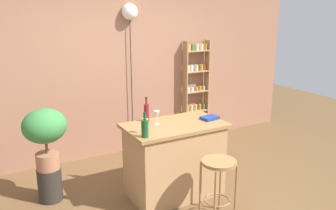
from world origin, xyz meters
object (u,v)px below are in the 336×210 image
Objects in this scene: bottle_vinegar at (145,128)px; bottle_soda_blue at (147,112)px; cookbook at (210,118)px; plant_stool at (50,184)px; wine_glass_left at (157,115)px; spice_shelf at (196,87)px; pendant_globe_light at (130,13)px; bar_stool at (218,175)px; potted_plant at (45,131)px; wine_glass_center at (145,123)px.

bottle_vinegar is 0.91× the size of bottle_soda_blue.
bottle_soda_blue reaches higher than cookbook.
plant_stool is at bearing 136.81° from bottle_vinegar.
bottle_vinegar is 1.32× the size of cookbook.
bottle_soda_blue is at bearing 108.63° from wine_glass_left.
bottle_vinegar is at bearing -135.92° from spice_shelf.
pendant_globe_light is at bearing 78.10° from wine_glass_left.
spice_shelf reaches higher than bottle_soda_blue.
bottle_vinegar is 0.12× the size of pendant_globe_light.
plant_stool is at bearing 163.95° from bottle_soda_blue.
plant_stool is 1.35× the size of bottle_soda_blue.
wine_glass_left is (-1.48, -1.40, 0.09)m from spice_shelf.
plant_stool is (-1.52, 1.30, -0.32)m from bar_stool.
wine_glass_left is at bearing -22.37° from plant_stool.
plant_stool is 2.65m from pendant_globe_light.
potted_plant is 1.97m from cookbook.
cookbook is at bearing -19.00° from potted_plant.
wine_glass_center is (-0.26, -0.23, 0.00)m from wine_glass_left.
bottle_soda_blue is (1.14, -0.33, 0.15)m from potted_plant.
bar_stool is at bearing -68.85° from bottle_soda_blue.
cookbook is at bearing 62.69° from bar_stool.
potted_plant reaches higher than wine_glass_center.
potted_plant is at bearing 157.63° from wine_glass_left.
potted_plant is (-2.68, -0.91, -0.06)m from spice_shelf.
spice_shelf is at bearing 54.92° from cookbook.
wine_glass_center is (0.94, -0.72, 0.83)m from plant_stool.
bottle_vinegar is 0.56m from bottle_soda_blue.
bottle_vinegar is 0.12m from wine_glass_center.
bar_stool is at bearing -40.59° from potted_plant.
bar_stool is 2.53m from spice_shelf.
bottle_soda_blue is 1.44× the size of cookbook.
potted_plant reaches higher than cookbook.
wine_glass_center is at bearing 177.65° from cookbook.
bottle_soda_blue is (-1.54, -1.24, 0.09)m from spice_shelf.
bottle_soda_blue reaches higher than wine_glass_center.
wine_glass_left is at bearing 111.66° from bar_stool.
wine_glass_left is at bearing -136.51° from spice_shelf.
wine_glass_left is 1.00× the size of wine_glass_center.
pendant_globe_light is at bearing 74.28° from bottle_soda_blue.
spice_shelf is at bearing 44.08° from bottle_vinegar.
plant_stool is at bearing -147.81° from pendant_globe_light.
spice_shelf is 8.22× the size of cookbook.
pendant_globe_light is at bearing 90.46° from bar_stool.
cookbook is at bearing -117.78° from spice_shelf.
bottle_vinegar is at bearing -43.19° from potted_plant.
plant_stool is 2.49× the size of wine_glass_left.
potted_plant is (-1.52, 1.30, 0.36)m from bar_stool.
bottle_soda_blue is (0.26, 0.50, 0.01)m from bottle_vinegar.
spice_shelf is at bearing 18.77° from potted_plant.
wine_glass_left is at bearing -101.90° from pendant_globe_light.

